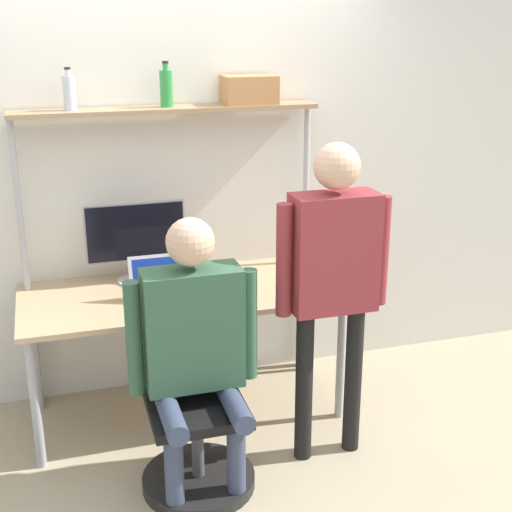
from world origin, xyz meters
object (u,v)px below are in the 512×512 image
object	(u,v)px
cell_phone	(219,296)
storage_box	(249,90)
laptop	(163,290)
person_standing	(333,264)
bottle_clear	(69,92)
monitor	(136,238)
office_chair	(196,432)
person_seated	(195,337)
bottle_green	(167,88)

from	to	relation	value
cell_phone	storage_box	distance (m)	1.18
laptop	storage_box	size ratio (longest dim) A/B	1.14
person_standing	bottle_clear	distance (m)	1.66
monitor	laptop	world-z (taller)	monitor
monitor	person_standing	xyz separation A→B (m)	(0.85, -0.87, 0.05)
laptop	office_chair	world-z (taller)	laptop
monitor	person_seated	world-z (taller)	person_seated
monitor	person_standing	world-z (taller)	person_standing
monitor	storage_box	distance (m)	1.06
person_seated	person_standing	bearing A→B (deg)	6.62
person_standing	storage_box	distance (m)	1.20
laptop	bottle_green	size ratio (longest dim) A/B	1.40
bottle_green	cell_phone	bearing A→B (deg)	-67.79
bottle_clear	storage_box	distance (m)	0.99
person_standing	bottle_green	distance (m)	1.36
cell_phone	bottle_green	distance (m)	1.18
monitor	office_chair	xyz separation A→B (m)	(0.13, -0.91, -0.74)
cell_phone	person_seated	size ratio (longest dim) A/B	0.11
office_chair	person_seated	size ratio (longest dim) A/B	0.66
person_standing	bottle_green	size ratio (longest dim) A/B	6.80
cell_phone	person_seated	bearing A→B (deg)	-114.37
bottle_clear	storage_box	xyz separation A→B (m)	(0.99, 0.00, -0.02)
person_seated	bottle_green	xyz separation A→B (m)	(0.09, 1.00, 1.04)
cell_phone	office_chair	xyz separation A→B (m)	(-0.26, -0.54, -0.48)
monitor	person_seated	size ratio (longest dim) A/B	0.42
person_standing	bottle_clear	xyz separation A→B (m)	(-1.15, 0.92, 0.77)
monitor	bottle_clear	xyz separation A→B (m)	(-0.30, 0.04, 0.82)
cell_phone	bottle_green	xyz separation A→B (m)	(-0.17, 0.42, 1.09)
monitor	person_standing	distance (m)	1.22
office_chair	bottle_clear	distance (m)	1.88
monitor	laptop	xyz separation A→B (m)	(0.09, -0.35, -0.19)
office_chair	cell_phone	bearing A→B (deg)	63.95
bottle_green	storage_box	size ratio (longest dim) A/B	0.82
person_seated	bottle_clear	world-z (taller)	bottle_clear
bottle_green	monitor	bearing A→B (deg)	-168.93
laptop	person_standing	world-z (taller)	person_standing
cell_phone	storage_box	world-z (taller)	storage_box
office_chair	bottle_green	xyz separation A→B (m)	(0.09, 0.96, 1.57)
office_chair	bottle_clear	xyz separation A→B (m)	(-0.43, 0.96, 1.56)
office_chair	storage_box	xyz separation A→B (m)	(0.56, 0.96, 1.54)
monitor	bottle_clear	distance (m)	0.87
office_chair	storage_box	size ratio (longest dim) A/B	3.04
monitor	person_seated	bearing A→B (deg)	-82.41
monitor	person_seated	xyz separation A→B (m)	(0.13, -0.96, -0.21)
cell_phone	office_chair	distance (m)	0.77
person_seated	bottle_clear	bearing A→B (deg)	113.14
person_seated	office_chair	bearing A→B (deg)	89.37
bottle_clear	monitor	bearing A→B (deg)	-8.11
bottle_green	person_seated	bearing A→B (deg)	-95.19
person_standing	bottle_green	bearing A→B (deg)	124.41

